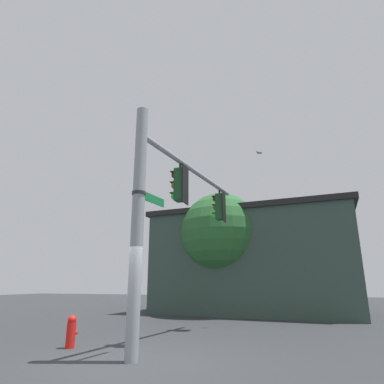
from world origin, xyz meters
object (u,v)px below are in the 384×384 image
traffic_light_mid_inner (219,207)px  fire_hydrant (71,331)px  street_name_sign (145,196)px  bird_flying (259,153)px  traffic_light_nearest_pole (179,185)px

traffic_light_mid_inner → fire_hydrant: bearing=146.8°
street_name_sign → bird_flying: (6.46, -2.21, 3.45)m
traffic_light_nearest_pole → traffic_light_mid_inner: (3.35, -0.42, 0.00)m
street_name_sign → fire_hydrant: 4.21m
traffic_light_nearest_pole → fire_hydrant: 5.12m
traffic_light_mid_inner → street_name_sign: (-5.21, 0.64, -0.82)m
traffic_light_nearest_pole → street_name_sign: size_ratio=0.97×
traffic_light_nearest_pole → traffic_light_mid_inner: 3.38m
fire_hydrant → traffic_light_nearest_pole: bearing=-64.2°
traffic_light_nearest_pole → street_name_sign: traffic_light_nearest_pole is taller
traffic_light_mid_inner → fire_hydrant: traffic_light_mid_inner is taller
street_name_sign → fire_hydrant: street_name_sign is taller
traffic_light_mid_inner → bird_flying: bearing=-51.4°
bird_flying → fire_hydrant: bird_flying is taller
traffic_light_nearest_pole → bird_flying: (4.61, -2.00, 2.64)m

